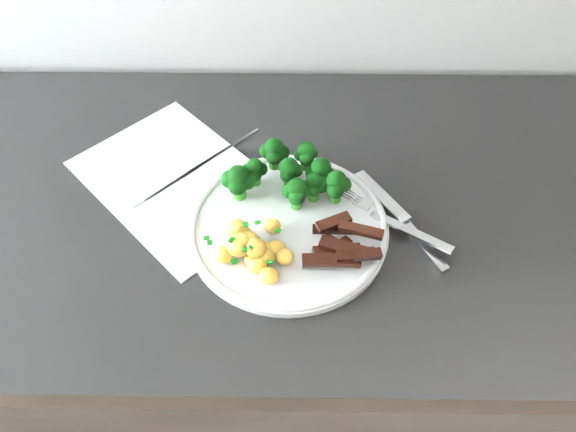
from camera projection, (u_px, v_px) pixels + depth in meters
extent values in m
cube|color=black|center=(311.00, 343.00, 1.14)|extent=(2.30, 0.58, 0.86)
cube|color=silver|center=(178.00, 180.00, 0.83)|extent=(0.35, 0.35, 0.00)
cube|color=slate|center=(224.00, 150.00, 0.87)|extent=(0.10, 0.10, 0.00)
cube|color=slate|center=(213.00, 157.00, 0.86)|extent=(0.10, 0.09, 0.00)
cube|color=slate|center=(202.00, 164.00, 0.85)|extent=(0.09, 0.09, 0.00)
cube|color=slate|center=(191.00, 172.00, 0.84)|extent=(0.09, 0.09, 0.00)
cube|color=slate|center=(179.00, 179.00, 0.83)|extent=(0.09, 0.08, 0.00)
cube|color=slate|center=(167.00, 187.00, 0.82)|extent=(0.08, 0.08, 0.00)
cylinder|color=white|center=(288.00, 228.00, 0.77)|extent=(0.27, 0.27, 0.01)
torus|color=white|center=(288.00, 225.00, 0.76)|extent=(0.26, 0.26, 0.01)
cylinder|color=#266D1B|center=(289.00, 179.00, 0.79)|extent=(0.02, 0.02, 0.02)
sphere|color=black|center=(296.00, 170.00, 0.78)|extent=(0.02, 0.02, 0.02)
sphere|color=black|center=(285.00, 167.00, 0.78)|extent=(0.02, 0.02, 0.02)
sphere|color=black|center=(287.00, 175.00, 0.77)|extent=(0.02, 0.02, 0.02)
sphere|color=black|center=(289.00, 167.00, 0.77)|extent=(0.02, 0.02, 0.02)
cylinder|color=#266D1B|center=(320.00, 181.00, 0.80)|extent=(0.02, 0.02, 0.02)
sphere|color=black|center=(328.00, 174.00, 0.78)|extent=(0.02, 0.02, 0.02)
sphere|color=black|center=(319.00, 167.00, 0.79)|extent=(0.02, 0.02, 0.02)
sphere|color=black|center=(313.00, 173.00, 0.78)|extent=(0.02, 0.02, 0.02)
sphere|color=black|center=(323.00, 178.00, 0.78)|extent=(0.02, 0.02, 0.02)
sphere|color=black|center=(321.00, 168.00, 0.78)|extent=(0.03, 0.03, 0.03)
cylinder|color=#266D1B|center=(255.00, 178.00, 0.80)|extent=(0.01, 0.01, 0.02)
sphere|color=black|center=(261.00, 169.00, 0.79)|extent=(0.02, 0.02, 0.02)
sphere|color=black|center=(255.00, 165.00, 0.80)|extent=(0.02, 0.02, 0.02)
sphere|color=black|center=(248.00, 170.00, 0.79)|extent=(0.02, 0.02, 0.02)
sphere|color=black|center=(254.00, 174.00, 0.79)|extent=(0.02, 0.02, 0.02)
sphere|color=black|center=(255.00, 167.00, 0.79)|extent=(0.02, 0.02, 0.02)
cylinder|color=#266D1B|center=(306.00, 162.00, 0.81)|extent=(0.02, 0.02, 0.02)
sphere|color=black|center=(313.00, 153.00, 0.80)|extent=(0.02, 0.02, 0.02)
sphere|color=black|center=(304.00, 150.00, 0.80)|extent=(0.02, 0.02, 0.02)
sphere|color=black|center=(299.00, 155.00, 0.80)|extent=(0.02, 0.02, 0.02)
sphere|color=black|center=(307.00, 159.00, 0.79)|extent=(0.02, 0.02, 0.02)
sphere|color=black|center=(306.00, 150.00, 0.79)|extent=(0.02, 0.02, 0.02)
cylinder|color=#266D1B|center=(274.00, 161.00, 0.81)|extent=(0.02, 0.02, 0.02)
sphere|color=black|center=(281.00, 153.00, 0.79)|extent=(0.02, 0.02, 0.02)
sphere|color=black|center=(273.00, 146.00, 0.80)|extent=(0.02, 0.02, 0.02)
sphere|color=black|center=(267.00, 151.00, 0.80)|extent=(0.02, 0.02, 0.02)
sphere|color=black|center=(274.00, 157.00, 0.79)|extent=(0.02, 0.02, 0.02)
sphere|color=black|center=(274.00, 147.00, 0.79)|extent=(0.03, 0.03, 0.03)
cylinder|color=#266D1B|center=(335.00, 194.00, 0.78)|extent=(0.02, 0.02, 0.02)
sphere|color=black|center=(344.00, 185.00, 0.77)|extent=(0.02, 0.02, 0.02)
sphere|color=black|center=(335.00, 179.00, 0.78)|extent=(0.02, 0.02, 0.02)
sphere|color=black|center=(328.00, 184.00, 0.77)|extent=(0.02, 0.02, 0.02)
sphere|color=black|center=(335.00, 190.00, 0.76)|extent=(0.02, 0.02, 0.02)
sphere|color=black|center=(337.00, 181.00, 0.76)|extent=(0.03, 0.03, 0.03)
cylinder|color=#266D1B|center=(240.00, 190.00, 0.79)|extent=(0.02, 0.02, 0.02)
sphere|color=black|center=(247.00, 181.00, 0.77)|extent=(0.02, 0.02, 0.02)
sphere|color=black|center=(239.00, 175.00, 0.78)|extent=(0.02, 0.02, 0.02)
sphere|color=black|center=(230.00, 179.00, 0.77)|extent=(0.03, 0.03, 0.03)
sphere|color=black|center=(238.00, 187.00, 0.76)|extent=(0.02, 0.02, 0.02)
sphere|color=black|center=(238.00, 176.00, 0.76)|extent=(0.03, 0.03, 0.03)
cylinder|color=#266D1B|center=(297.00, 200.00, 0.78)|extent=(0.02, 0.02, 0.02)
sphere|color=black|center=(304.00, 191.00, 0.76)|extent=(0.02, 0.02, 0.02)
sphere|color=black|center=(297.00, 186.00, 0.77)|extent=(0.02, 0.02, 0.02)
sphere|color=black|center=(289.00, 191.00, 0.76)|extent=(0.02, 0.02, 0.02)
sphere|color=black|center=(297.00, 197.00, 0.76)|extent=(0.02, 0.02, 0.02)
sphere|color=black|center=(297.00, 188.00, 0.76)|extent=(0.03, 0.03, 0.03)
cylinder|color=#266D1B|center=(314.00, 193.00, 0.79)|extent=(0.01, 0.01, 0.02)
sphere|color=black|center=(321.00, 185.00, 0.77)|extent=(0.02, 0.02, 0.02)
sphere|color=black|center=(314.00, 180.00, 0.78)|extent=(0.02, 0.02, 0.02)
sphere|color=black|center=(307.00, 185.00, 0.77)|extent=(0.02, 0.02, 0.02)
sphere|color=black|center=(314.00, 191.00, 0.77)|extent=(0.02, 0.02, 0.02)
sphere|color=black|center=(314.00, 182.00, 0.77)|extent=(0.02, 0.02, 0.02)
ellipsoid|color=gold|center=(264.00, 257.00, 0.72)|extent=(0.03, 0.02, 0.03)
ellipsoid|color=gold|center=(243.00, 247.00, 0.73)|extent=(0.02, 0.02, 0.02)
ellipsoid|color=gold|center=(266.00, 251.00, 0.72)|extent=(0.03, 0.03, 0.02)
ellipsoid|color=gold|center=(241.00, 244.00, 0.73)|extent=(0.03, 0.03, 0.02)
ellipsoid|color=gold|center=(276.00, 249.00, 0.73)|extent=(0.03, 0.02, 0.02)
ellipsoid|color=gold|center=(242.00, 235.00, 0.74)|extent=(0.03, 0.02, 0.03)
ellipsoid|color=gold|center=(258.00, 264.00, 0.71)|extent=(0.02, 0.02, 0.02)
ellipsoid|color=gold|center=(236.00, 233.00, 0.74)|extent=(0.02, 0.02, 0.02)
ellipsoid|color=gold|center=(254.00, 260.00, 0.72)|extent=(0.02, 0.02, 0.02)
ellipsoid|color=gold|center=(243.00, 245.00, 0.71)|extent=(0.02, 0.02, 0.02)
ellipsoid|color=gold|center=(269.00, 276.00, 0.70)|extent=(0.03, 0.02, 0.02)
ellipsoid|color=gold|center=(273.00, 226.00, 0.75)|extent=(0.02, 0.02, 0.02)
ellipsoid|color=gold|center=(239.00, 247.00, 0.71)|extent=(0.03, 0.02, 0.02)
ellipsoid|color=gold|center=(238.00, 229.00, 0.72)|extent=(0.03, 0.02, 0.03)
ellipsoid|color=gold|center=(224.00, 255.00, 0.72)|extent=(0.02, 0.02, 0.02)
ellipsoid|color=gold|center=(241.00, 243.00, 0.71)|extent=(0.03, 0.02, 0.02)
ellipsoid|color=gold|center=(256.00, 248.00, 0.71)|extent=(0.03, 0.03, 0.02)
ellipsoid|color=gold|center=(249.00, 239.00, 0.72)|extent=(0.02, 0.02, 0.02)
ellipsoid|color=gold|center=(242.00, 241.00, 0.71)|extent=(0.02, 0.02, 0.02)
ellipsoid|color=gold|center=(285.00, 257.00, 0.72)|extent=(0.02, 0.02, 0.02)
cube|color=#0D5E0D|center=(258.00, 222.00, 0.72)|extent=(0.01, 0.01, 0.00)
cube|color=#0D5E0D|center=(239.00, 232.00, 0.72)|extent=(0.01, 0.01, 0.00)
cube|color=#0D5E0D|center=(245.00, 235.00, 0.72)|extent=(0.01, 0.01, 0.00)
cube|color=#0D5E0D|center=(246.00, 224.00, 0.72)|extent=(0.01, 0.01, 0.00)
cube|color=#0D5E0D|center=(258.00, 240.00, 0.71)|extent=(0.01, 0.01, 0.00)
cube|color=#0D5E0D|center=(270.00, 262.00, 0.69)|extent=(0.01, 0.01, 0.00)
cube|color=#0D5E0D|center=(232.00, 240.00, 0.70)|extent=(0.01, 0.01, 0.00)
cube|color=#0D5E0D|center=(234.00, 261.00, 0.68)|extent=(0.01, 0.01, 0.00)
cube|color=#0D5E0D|center=(245.00, 249.00, 0.69)|extent=(0.01, 0.01, 0.00)
cube|color=#0D5E0D|center=(252.00, 246.00, 0.70)|extent=(0.01, 0.01, 0.00)
cube|color=#0D5E0D|center=(207.00, 238.00, 0.71)|extent=(0.01, 0.01, 0.00)
cube|color=#0D5E0D|center=(210.00, 243.00, 0.70)|extent=(0.01, 0.01, 0.00)
cube|color=#0D5E0D|center=(278.00, 230.00, 0.72)|extent=(0.01, 0.01, 0.00)
cube|color=#0D5E0D|center=(233.00, 240.00, 0.70)|extent=(0.01, 0.01, 0.00)
cube|color=black|center=(334.00, 229.00, 0.75)|extent=(0.06, 0.01, 0.01)
cube|color=black|center=(341.00, 248.00, 0.73)|extent=(0.05, 0.04, 0.01)
cube|color=black|center=(355.00, 254.00, 0.73)|extent=(0.05, 0.02, 0.01)
cube|color=black|center=(337.00, 251.00, 0.73)|extent=(0.06, 0.03, 0.02)
cube|color=black|center=(341.00, 259.00, 0.72)|extent=(0.05, 0.02, 0.01)
cube|color=black|center=(334.00, 250.00, 0.73)|extent=(0.05, 0.04, 0.01)
cube|color=black|center=(359.00, 255.00, 0.71)|extent=(0.06, 0.02, 0.02)
cube|color=black|center=(361.00, 230.00, 0.73)|extent=(0.06, 0.03, 0.01)
cube|color=black|center=(328.00, 260.00, 0.71)|extent=(0.06, 0.02, 0.01)
cube|color=black|center=(334.00, 222.00, 0.75)|extent=(0.05, 0.03, 0.01)
cube|color=black|center=(343.00, 248.00, 0.72)|extent=(0.06, 0.04, 0.01)
cube|color=silver|center=(411.00, 231.00, 0.75)|extent=(0.10, 0.08, 0.02)
cube|color=silver|center=(363.00, 203.00, 0.77)|extent=(0.03, 0.03, 0.01)
cylinder|color=silver|center=(351.00, 191.00, 0.79)|extent=(0.03, 0.03, 0.00)
cylinder|color=silver|center=(349.00, 193.00, 0.78)|extent=(0.03, 0.03, 0.00)
cylinder|color=silver|center=(347.00, 195.00, 0.78)|extent=(0.03, 0.03, 0.00)
cylinder|color=silver|center=(345.00, 197.00, 0.78)|extent=(0.03, 0.03, 0.00)
cube|color=silver|center=(382.00, 195.00, 0.79)|extent=(0.07, 0.10, 0.01)
cube|color=silver|center=(423.00, 245.00, 0.75)|extent=(0.06, 0.09, 0.02)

